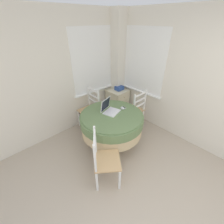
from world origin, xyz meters
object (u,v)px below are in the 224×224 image
dining_chair_near_back_window (90,110)px  storage_box (119,88)px  laptop (110,109)px  round_dining_table (112,122)px  computer_mouse (122,108)px  dining_chair_near_right_window (134,110)px  corner_cabinet (117,101)px  dining_chair_camera_near (104,160)px  cell_phone (124,108)px

dining_chair_near_back_window → storage_box: (0.97, -0.02, 0.28)m
laptop → dining_chair_near_back_window: (0.04, 0.74, -0.35)m
storage_box → round_dining_table: bearing=-142.0°
computer_mouse → storage_box: bearing=47.4°
computer_mouse → storage_box: computer_mouse is taller
dining_chair_near_right_window → computer_mouse: bearing=-169.5°
round_dining_table → laptop: (0.04, 0.10, 0.23)m
corner_cabinet → dining_chair_camera_near: bearing=-140.5°
dining_chair_camera_near → storage_box: (1.71, 1.36, 0.28)m
cell_phone → corner_cabinet: cell_phone is taller
cell_phone → computer_mouse: bearing=-160.2°
corner_cabinet → dining_chair_near_right_window: bearing=-103.7°
computer_mouse → dining_chair_near_back_window: size_ratio=0.10×
round_dining_table → cell_phone: 0.39m
computer_mouse → corner_cabinet: 1.20m
computer_mouse → cell_phone: bearing=19.8°
dining_chair_near_back_window → storage_box: dining_chair_near_back_window is taller
round_dining_table → storage_box: (1.05, 0.82, 0.16)m
dining_chair_near_back_window → cell_phone: bearing=-72.0°
dining_chair_near_right_window → corner_cabinet: size_ratio=1.42×
dining_chair_camera_near → cell_phone: bearing=28.5°
cell_phone → storage_box: storage_box is taller
round_dining_table → dining_chair_near_right_window: dining_chair_near_right_window is taller
laptop → dining_chair_camera_near: bearing=-137.7°
storage_box → dining_chair_near_back_window: bearing=178.9°
laptop → computer_mouse: size_ratio=3.88×
dining_chair_near_back_window → dining_chair_camera_near: size_ratio=1.00×
laptop → cell_phone: size_ratio=3.41×
dining_chair_camera_near → corner_cabinet: size_ratio=1.42×
dining_chair_near_back_window → storage_box: 1.01m
cell_phone → dining_chair_near_right_window: bearing=9.3°
laptop → corner_cabinet: size_ratio=0.53×
laptop → dining_chair_camera_near: (-0.70, -0.64, -0.35)m
round_dining_table → dining_chair_camera_near: bearing=-141.0°
computer_mouse → dining_chair_camera_near: (-0.95, -0.52, -0.32)m
corner_cabinet → storage_box: storage_box is taller
dining_chair_camera_near → dining_chair_near_right_window: bearing=22.8°
storage_box → dining_chair_near_right_window: bearing=-106.9°
dining_chair_near_back_window → computer_mouse: bearing=-76.2°
round_dining_table → dining_chair_camera_near: size_ratio=1.25×
cell_phone → dining_chair_near_back_window: size_ratio=0.11×
dining_chair_near_back_window → dining_chair_near_right_window: (0.75, -0.75, 0.00)m
laptop → dining_chair_camera_near: size_ratio=0.38×
dining_chair_camera_near → dining_chair_near_back_window: bearing=61.7°
cell_phone → dining_chair_near_right_window: 0.57m
round_dining_table → laptop: bearing=68.8°
storage_box → cell_phone: bearing=-131.0°
dining_chair_near_right_window → storage_box: dining_chair_near_right_window is taller
computer_mouse → cell_phone: 0.07m
round_dining_table → dining_chair_camera_near: (-0.66, -0.53, -0.11)m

